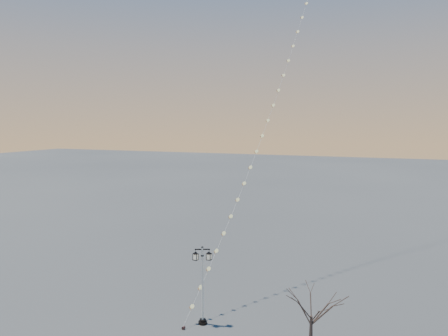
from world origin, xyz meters
The scene contains 3 objects.
street_lamp centered at (0.24, 2.76, 2.96)m, with size 1.28×0.83×5.35m.
bare_tree centered at (7.64, 1.73, 2.93)m, with size 2.54×2.54×4.22m.
kite_train centered at (2.63, 16.40, 22.02)m, with size 7.09×30.23×44.24m.
Camera 1 is at (11.51, -21.73, 13.46)m, focal length 33.65 mm.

